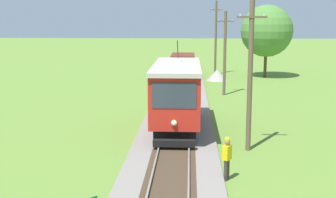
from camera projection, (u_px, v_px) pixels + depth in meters
name	position (u px, v px, depth m)	size (l,w,h in m)	color
red_tram	(177.00, 93.00, 24.36)	(2.60, 8.54, 4.79)	red
freight_car	(183.00, 65.00, 45.16)	(2.40, 5.20, 2.31)	maroon
utility_pole_near_tram	(250.00, 74.00, 20.59)	(1.40, 0.47, 7.27)	brown
utility_pole_mid	(225.00, 52.00, 35.71)	(1.40, 0.39, 6.92)	brown
utility_pole_far	(216.00, 37.00, 48.62)	(1.40, 0.34, 8.24)	brown
gravel_pile	(217.00, 75.00, 44.59)	(2.24, 2.24, 1.14)	#9E998E
track_worker	(227.00, 157.00, 17.04)	(0.41, 0.45, 1.78)	#38332D
tree_left_far	(267.00, 31.00, 46.21)	(5.54, 5.54, 7.76)	#4C3823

